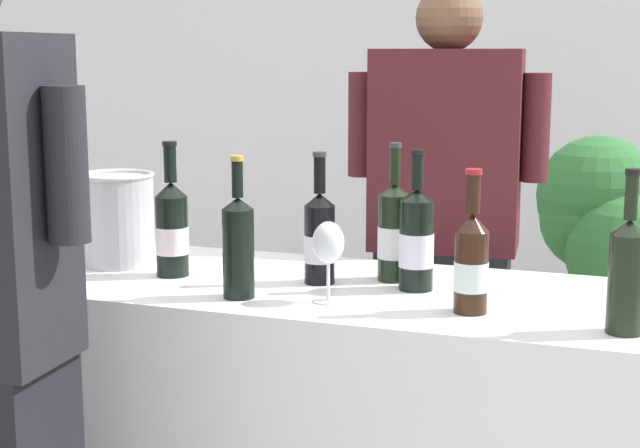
# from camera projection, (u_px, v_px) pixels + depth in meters

# --- Properties ---
(wall_back) EXTENTS (8.00, 0.10, 2.80)m
(wall_back) POSITION_uv_depth(u_px,v_px,m) (487.00, 67.00, 4.69)
(wall_back) COLOR white
(wall_back) RESTS_ON ground_plane
(wine_bottle_0) EXTENTS (0.08, 0.08, 0.34)m
(wine_bottle_0) POSITION_uv_depth(u_px,v_px,m) (416.00, 240.00, 2.28)
(wine_bottle_0) COLOR black
(wine_bottle_0) RESTS_ON counter
(wine_bottle_1) EXTENTS (0.07, 0.07, 0.32)m
(wine_bottle_1) POSITION_uv_depth(u_px,v_px,m) (471.00, 262.00, 2.08)
(wine_bottle_1) COLOR black
(wine_bottle_1) RESTS_ON counter
(wine_bottle_2) EXTENTS (0.08, 0.08, 0.34)m
(wine_bottle_2) POSITION_uv_depth(u_px,v_px,m) (172.00, 228.00, 2.42)
(wine_bottle_2) COLOR black
(wine_bottle_2) RESTS_ON counter
(wine_bottle_3) EXTENTS (0.07, 0.07, 0.33)m
(wine_bottle_3) POSITION_uv_depth(u_px,v_px,m) (238.00, 244.00, 2.20)
(wine_bottle_3) COLOR black
(wine_bottle_3) RESTS_ON counter
(wine_bottle_4) EXTENTS (0.07, 0.07, 0.33)m
(wine_bottle_4) POSITION_uv_depth(u_px,v_px,m) (627.00, 273.00, 1.92)
(wine_bottle_4) COLOR black
(wine_bottle_4) RESTS_ON counter
(wine_bottle_6) EXTENTS (0.08, 0.08, 0.32)m
(wine_bottle_6) POSITION_uv_depth(u_px,v_px,m) (320.00, 237.00, 2.34)
(wine_bottle_6) COLOR black
(wine_bottle_6) RESTS_ON counter
(wine_bottle_7) EXTENTS (0.08, 0.08, 0.34)m
(wine_bottle_7) POSITION_uv_depth(u_px,v_px,m) (394.00, 233.00, 2.37)
(wine_bottle_7) COLOR black
(wine_bottle_7) RESTS_ON counter
(wine_bottle_8) EXTENTS (0.08, 0.08, 0.34)m
(wine_bottle_8) POSITION_uv_depth(u_px,v_px,m) (37.00, 216.00, 2.63)
(wine_bottle_8) COLOR black
(wine_bottle_8) RESTS_ON counter
(wine_bottle_9) EXTENTS (0.08, 0.08, 0.34)m
(wine_bottle_9) POSITION_uv_depth(u_px,v_px,m) (16.00, 203.00, 2.83)
(wine_bottle_9) COLOR black
(wine_bottle_9) RESTS_ON counter
(wine_glass) EXTENTS (0.07, 0.07, 0.19)m
(wine_glass) POSITION_uv_depth(u_px,v_px,m) (328.00, 246.00, 2.16)
(wine_glass) COLOR silver
(wine_glass) RESTS_ON counter
(ice_bucket) EXTENTS (0.20, 0.20, 0.25)m
(ice_bucket) POSITION_uv_depth(u_px,v_px,m) (117.00, 218.00, 2.55)
(ice_bucket) COLOR silver
(ice_bucket) RESTS_ON counter
(person_server) EXTENTS (0.58, 0.28, 1.67)m
(person_server) POSITION_uv_depth(u_px,v_px,m) (443.00, 278.00, 2.86)
(person_server) COLOR black
(person_server) RESTS_ON ground_plane
(potted_shrub) EXTENTS (0.55, 0.59, 1.18)m
(potted_shrub) POSITION_uv_depth(u_px,v_px,m) (605.00, 255.00, 3.49)
(potted_shrub) COLOR brown
(potted_shrub) RESTS_ON ground_plane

